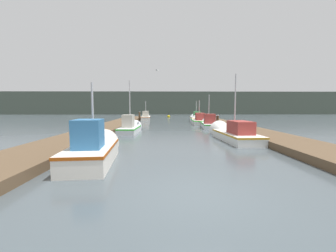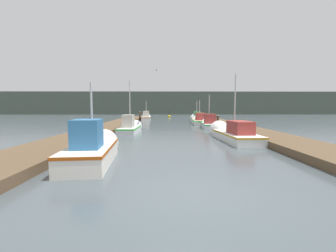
{
  "view_description": "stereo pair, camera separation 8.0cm",
  "coord_description": "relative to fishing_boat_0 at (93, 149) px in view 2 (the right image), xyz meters",
  "views": [
    {
      "loc": [
        -0.74,
        -5.3,
        2.17
      ],
      "look_at": [
        -0.44,
        13.54,
        0.52
      ],
      "focal_mm": 24.0,
      "sensor_mm": 36.0,
      "label": 1
    },
    {
      "loc": [
        -0.66,
        -5.3,
        2.17
      ],
      "look_at": [
        -0.44,
        13.54,
        0.52
      ],
      "focal_mm": 24.0,
      "sensor_mm": 36.0,
      "label": 2
    }
  ],
  "objects": [
    {
      "name": "fishing_boat_3",
      "position": [
        7.33,
        14.24,
        -0.09
      ],
      "size": [
        1.73,
        5.03,
        3.73
      ],
      "rotation": [
        0.0,
        0.0,
        -0.09
      ],
      "color": "silver",
      "rests_on": "ground_plane"
    },
    {
      "name": "fishing_boat_2",
      "position": [
        -0.08,
        10.18,
        -0.1
      ],
      "size": [
        1.5,
        4.98,
        4.7
      ],
      "rotation": [
        0.0,
        0.0,
        -0.03
      ],
      "color": "silver",
      "rests_on": "ground_plane"
    },
    {
      "name": "dock_left",
      "position": [
        -2.61,
        12.51,
        -0.33
      ],
      "size": [
        2.83,
        40.0,
        0.36
      ],
      "color": "brown",
      "rests_on": "ground_plane"
    },
    {
      "name": "fishing_boat_6",
      "position": [
        -0.27,
        27.68,
        -0.06
      ],
      "size": [
        1.7,
        5.59,
        3.4
      ],
      "rotation": [
        0.0,
        0.0,
        0.06
      ],
      "color": "silver",
      "rests_on": "ground_plane"
    },
    {
      "name": "channel_buoy",
      "position": [
        3.62,
        36.12,
        -0.34
      ],
      "size": [
        0.59,
        0.59,
        1.09
      ],
      "color": "gold",
      "rests_on": "ground_plane"
    },
    {
      "name": "mooring_piling_1",
      "position": [
        -1.45,
        18.98,
        0.08
      ],
      "size": [
        0.27,
        0.27,
        1.16
      ],
      "color": "#473523",
      "rests_on": "ground_plane"
    },
    {
      "name": "fishing_boat_5",
      "position": [
        7.33,
        23.49,
        -0.06
      ],
      "size": [
        1.79,
        5.71,
        3.32
      ],
      "rotation": [
        0.0,
        0.0,
        -0.05
      ],
      "color": "silver",
      "rests_on": "ground_plane"
    },
    {
      "name": "fishing_boat_0",
      "position": [
        0.0,
        0.0,
        0.0
      ],
      "size": [
        1.89,
        4.67,
        3.45
      ],
      "rotation": [
        0.0,
        0.0,
        0.09
      ],
      "color": "silver",
      "rests_on": "ground_plane"
    },
    {
      "name": "fishing_boat_4",
      "position": [
        7.03,
        18.89,
        -0.08
      ],
      "size": [
        1.96,
        5.91,
        3.41
      ],
      "rotation": [
        0.0,
        0.0,
        -0.06
      ],
      "color": "silver",
      "rests_on": "ground_plane"
    },
    {
      "name": "fishing_boat_1",
      "position": [
        7.23,
        5.9,
        -0.11
      ],
      "size": [
        2.03,
        6.03,
        4.74
      ],
      "rotation": [
        0.0,
        0.0,
        0.06
      ],
      "color": "silver",
      "rests_on": "ground_plane"
    },
    {
      "name": "mooring_piling_0",
      "position": [
        -1.1,
        25.99,
        0.18
      ],
      "size": [
        0.33,
        0.33,
        1.35
      ],
      "color": "#473523",
      "rests_on": "ground_plane"
    },
    {
      "name": "seagull_lead",
      "position": [
        2.09,
        12.01,
        4.95
      ],
      "size": [
        0.29,
        0.56,
        0.12
      ],
      "rotation": [
        0.0,
        0.0,
        4.59
      ],
      "color": "white"
    },
    {
      "name": "ground_plane",
      "position": [
        3.51,
        -3.49,
        -0.5
      ],
      "size": [
        200.0,
        200.0,
        0.0
      ],
      "color": "#424C51"
    },
    {
      "name": "distant_shore_ridge",
      "position": [
        3.51,
        59.72,
        2.57
      ],
      "size": [
        120.0,
        16.0,
        6.15
      ],
      "color": "#424C42",
      "rests_on": "ground_plane"
    },
    {
      "name": "mooring_piling_2",
      "position": [
        8.2,
        14.0,
        0.14
      ],
      "size": [
        0.31,
        0.31,
        1.28
      ],
      "color": "#473523",
      "rests_on": "ground_plane"
    },
    {
      "name": "dock_right",
      "position": [
        9.64,
        12.51,
        -0.33
      ],
      "size": [
        2.83,
        40.0,
        0.36
      ],
      "color": "brown",
      "rests_on": "ground_plane"
    }
  ]
}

